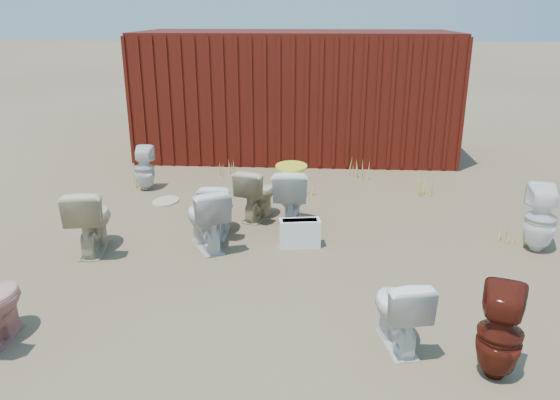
# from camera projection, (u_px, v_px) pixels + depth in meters

# --- Properties ---
(ground) EXTENTS (100.00, 100.00, 0.00)m
(ground) POSITION_uv_depth(u_px,v_px,m) (277.00, 261.00, 6.36)
(ground) COLOR brown
(ground) RESTS_ON ground
(shipping_container) EXTENTS (6.00, 2.40, 2.40)m
(shipping_container) POSITION_uv_depth(u_px,v_px,m) (296.00, 94.00, 10.87)
(shipping_container) COLOR #46160B
(shipping_container) RESTS_ON ground
(toilet_front_a) EXTENTS (0.75, 0.88, 0.78)m
(toilet_front_a) POSITION_uv_depth(u_px,v_px,m) (206.00, 218.00, 6.62)
(toilet_front_a) COLOR silver
(toilet_front_a) RESTS_ON ground
(toilet_front_c) EXTENTS (0.41, 0.70, 0.71)m
(toilet_front_c) POSITION_uv_depth(u_px,v_px,m) (218.00, 208.00, 7.05)
(toilet_front_c) COLOR white
(toilet_front_c) RESTS_ON ground
(toilet_front_maroon) EXTENTS (0.45, 0.46, 0.78)m
(toilet_front_maroon) POSITION_uv_depth(u_px,v_px,m) (500.00, 333.00, 4.24)
(toilet_front_maroon) COLOR #51170D
(toilet_front_maroon) RESTS_ON ground
(toilet_front_e) EXTENTS (0.52, 0.74, 0.69)m
(toilet_front_e) POSITION_uv_depth(u_px,v_px,m) (398.00, 310.00, 4.66)
(toilet_front_e) COLOR white
(toilet_front_e) RESTS_ON ground
(toilet_back_a) EXTENTS (0.35, 0.36, 0.72)m
(toilet_back_a) POSITION_uv_depth(u_px,v_px,m) (145.00, 168.00, 8.80)
(toilet_back_a) COLOR silver
(toilet_back_a) RESTS_ON ground
(toilet_back_beige_left) EXTENTS (0.57, 0.86, 0.81)m
(toilet_back_beige_left) POSITION_uv_depth(u_px,v_px,m) (90.00, 219.00, 6.52)
(toilet_back_beige_left) COLOR #C7B992
(toilet_back_beige_left) RESTS_ON ground
(toilet_back_beige_right) EXTENTS (0.63, 0.81, 0.73)m
(toilet_back_beige_right) POSITION_uv_depth(u_px,v_px,m) (257.00, 193.00, 7.58)
(toilet_back_beige_right) COLOR #C7B992
(toilet_back_beige_right) RESTS_ON ground
(toilet_back_yellowlid) EXTENTS (0.47, 0.81, 0.82)m
(toilet_back_yellowlid) POSITION_uv_depth(u_px,v_px,m) (291.00, 197.00, 7.28)
(toilet_back_yellowlid) COLOR white
(toilet_back_yellowlid) RESTS_ON ground
(toilet_back_e) EXTENTS (0.42, 0.43, 0.83)m
(toilet_back_e) POSITION_uv_depth(u_px,v_px,m) (541.00, 218.00, 6.53)
(toilet_back_e) COLOR white
(toilet_back_e) RESTS_ON ground
(yellow_lid) EXTENTS (0.42, 0.52, 0.02)m
(yellow_lid) POSITION_uv_depth(u_px,v_px,m) (291.00, 166.00, 7.15)
(yellow_lid) COLOR yellow
(yellow_lid) RESTS_ON toilet_back_yellowlid
(loose_tank) EXTENTS (0.52, 0.27, 0.35)m
(loose_tank) POSITION_uv_depth(u_px,v_px,m) (300.00, 233.00, 6.71)
(loose_tank) COLOR white
(loose_tank) RESTS_ON ground
(loose_lid_near) EXTENTS (0.47, 0.56, 0.02)m
(loose_lid_near) POSITION_uv_depth(u_px,v_px,m) (166.00, 201.00, 8.34)
(loose_lid_near) COLOR beige
(loose_lid_near) RESTS_ON ground
(loose_lid_far) EXTENTS (0.59, 0.58, 0.02)m
(loose_lid_far) POSITION_uv_depth(u_px,v_px,m) (244.00, 176.00, 9.58)
(loose_lid_far) COLOR tan
(loose_lid_far) RESTS_ON ground
(weed_clump_a) EXTENTS (0.36, 0.36, 0.29)m
(weed_clump_a) POSITION_uv_depth(u_px,v_px,m) (142.00, 176.00, 9.12)
(weed_clump_a) COLOR #B5B548
(weed_clump_a) RESTS_ON ground
(weed_clump_b) EXTENTS (0.32, 0.32, 0.27)m
(weed_clump_b) POSITION_uv_depth(u_px,v_px,m) (310.00, 187.00, 8.61)
(weed_clump_b) COLOR #B5B548
(weed_clump_b) RESTS_ON ground
(weed_clump_c) EXTENTS (0.36, 0.36, 0.33)m
(weed_clump_c) POSITION_uv_depth(u_px,v_px,m) (423.00, 183.00, 8.68)
(weed_clump_c) COLOR #B5B548
(weed_clump_c) RESTS_ON ground
(weed_clump_d) EXTENTS (0.30, 0.30, 0.25)m
(weed_clump_d) POSITION_uv_depth(u_px,v_px,m) (227.00, 168.00, 9.69)
(weed_clump_d) COLOR #B5B548
(weed_clump_d) RESTS_ON ground
(weed_clump_e) EXTENTS (0.34, 0.34, 0.31)m
(weed_clump_e) POSITION_uv_depth(u_px,v_px,m) (359.00, 169.00, 9.53)
(weed_clump_e) COLOR #B5B548
(weed_clump_e) RESTS_ON ground
(weed_clump_f) EXTENTS (0.28, 0.28, 0.26)m
(weed_clump_f) POSITION_uv_depth(u_px,v_px,m) (514.00, 233.00, 6.83)
(weed_clump_f) COLOR #B5B548
(weed_clump_f) RESTS_ON ground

